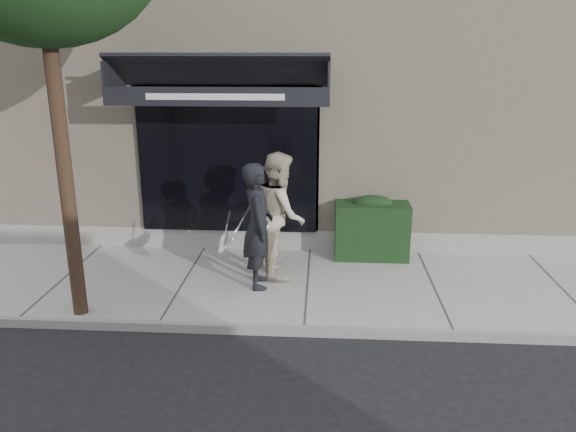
{
  "coord_description": "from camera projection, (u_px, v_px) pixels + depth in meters",
  "views": [
    {
      "loc": [
        0.22,
        -8.37,
        3.73
      ],
      "look_at": [
        -0.36,
        0.6,
        1.04
      ],
      "focal_mm": 35.0,
      "sensor_mm": 36.0,
      "label": 1
    }
  ],
  "objects": [
    {
      "name": "curb",
      "position": [
        304.0,
        331.0,
        7.59
      ],
      "size": [
        20.0,
        0.1,
        0.14
      ],
      "primitive_type": "cube",
      "color": "gray",
      "rests_on": "ground"
    },
    {
      "name": "building_facade",
      "position": [
        315.0,
        93.0,
        13.05
      ],
      "size": [
        14.3,
        8.04,
        5.64
      ],
      "color": "beige",
      "rests_on": "ground"
    },
    {
      "name": "hedge",
      "position": [
        372.0,
        228.0,
        10.03
      ],
      "size": [
        1.3,
        0.7,
        1.14
      ],
      "color": "black",
      "rests_on": "sidewalk"
    },
    {
      "name": "ground",
      "position": [
        308.0,
        289.0,
        9.09
      ],
      "size": [
        80.0,
        80.0,
        0.0
      ],
      "primitive_type": "plane",
      "color": "black",
      "rests_on": "ground"
    },
    {
      "name": "pedestrian_back",
      "position": [
        280.0,
        214.0,
        9.13
      ],
      "size": [
        0.94,
        1.12,
        2.05
      ],
      "color": "beige",
      "rests_on": "sidewalk"
    },
    {
      "name": "pedestrian_front",
      "position": [
        258.0,
        226.0,
        8.65
      ],
      "size": [
        0.87,
        0.94,
        1.98
      ],
      "color": "black",
      "rests_on": "sidewalk"
    },
    {
      "name": "sidewalk",
      "position": [
        308.0,
        285.0,
        9.07
      ],
      "size": [
        20.0,
        3.0,
        0.12
      ],
      "primitive_type": "cube",
      "color": "gray",
      "rests_on": "ground"
    }
  ]
}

